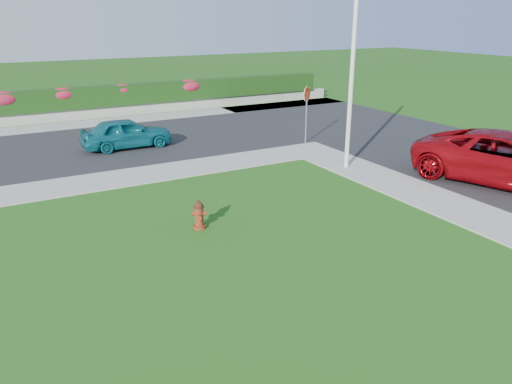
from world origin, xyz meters
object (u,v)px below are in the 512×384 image
utility_pole (351,83)px  stop_sign (307,101)px  suv_red (510,159)px  sedan_teal (126,133)px  fire_hydrant (199,215)px

utility_pole → stop_sign: 4.07m
suv_red → stop_sign: bearing=89.0°
sedan_teal → utility_pole: utility_pole is taller
utility_pole → fire_hydrant: bearing=-160.0°
suv_red → stop_sign: 8.49m
utility_pole → stop_sign: bearing=78.9°
fire_hydrant → stop_sign: 10.13m
fire_hydrant → utility_pole: bearing=42.8°
sedan_teal → utility_pole: (6.40, -6.77, 2.46)m
utility_pole → stop_sign: size_ratio=2.47×
fire_hydrant → stop_sign: bearing=62.2°
sedan_teal → stop_sign: 7.83m
fire_hydrant → suv_red: 10.61m
fire_hydrant → suv_red: suv_red is taller
suv_red → utility_pole: (-3.48, 4.18, 2.25)m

